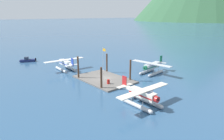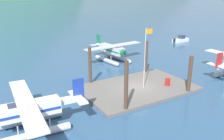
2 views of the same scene
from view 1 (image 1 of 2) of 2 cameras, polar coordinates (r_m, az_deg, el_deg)
name	(u,v)px [view 1 (image 1 of 2)]	position (r m, az deg, el deg)	size (l,w,h in m)	color
ground_plane	(104,80)	(44.52, -2.23, -2.77)	(1200.00, 1200.00, 0.00)	#2D5175
dock_platform	(104,79)	(44.47, -2.23, -2.59)	(12.87, 8.43, 0.30)	#66605B
piling_near_left	(78,68)	(45.11, -9.53, 0.63)	(0.38, 0.38, 5.08)	#4C3323
piling_near_right	(101,78)	(38.44, -3.04, -2.35)	(0.42, 0.42, 4.34)	#4C3323
piling_far_left	(107,63)	(49.44, -1.48, 1.94)	(0.39, 0.39, 4.73)	#4C3323
piling_far_right	(130,70)	(43.27, 5.18, -0.14)	(0.39, 0.39, 4.67)	#4C3323
flagpole	(103,60)	(42.54, -2.48, 2.75)	(0.95, 0.10, 6.97)	silver
fuel_drum	(108,82)	(40.96, -1.04, -3.31)	(0.62, 0.62, 0.88)	#AD1E19
seaplane_white_port_aft	(65,64)	(53.17, -13.06, 1.63)	(7.98, 10.46, 3.84)	#B7BABF
seaplane_silver_bow_right	(152,67)	(49.55, 11.10, 0.74)	(10.49, 7.96, 3.84)	#B7BABF
seaplane_cream_stbd_aft	(143,96)	(32.18, 8.64, -7.28)	(7.98, 10.41, 3.84)	#B7BABF
boat_navy_open_sw	(27,60)	(66.52, -22.79, 2.59)	(3.08, 4.57, 1.50)	navy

